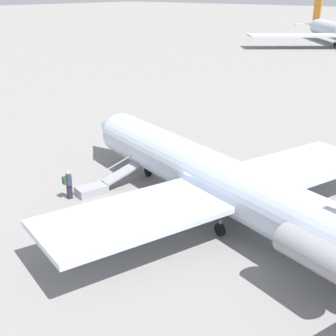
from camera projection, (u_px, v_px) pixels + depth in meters
name	position (u px, v px, depth m)	size (l,w,h in m)	color
ground_plane	(213.00, 214.00, 25.68)	(600.00, 600.00, 0.00)	gray
airplane_main	(225.00, 183.00, 24.18)	(26.94, 20.49, 7.21)	silver
boarding_stairs	(98.00, 187.00, 28.24)	(2.02, 4.14, 1.76)	#99999E
passenger	(68.00, 183.00, 27.20)	(0.41, 0.56, 1.74)	#23232D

